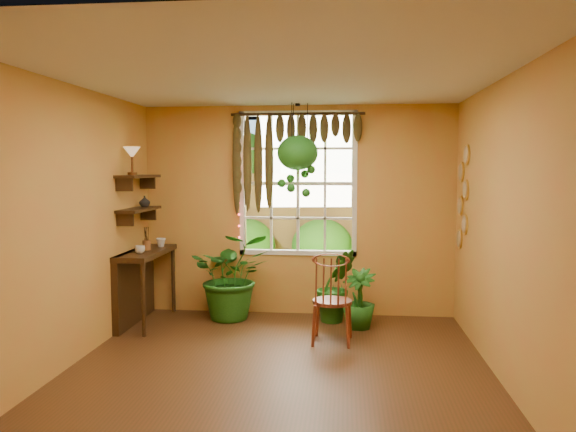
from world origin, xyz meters
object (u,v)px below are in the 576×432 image
object	(u,v)px
windsor_chair	(332,313)
hanging_basket	(298,158)
counter_ledge	(138,278)
potted_plant_mid	(336,285)
potted_plant_left	(232,275)

from	to	relation	value
windsor_chair	hanging_basket	xyz separation A→B (m)	(-0.46, 1.01, 1.69)
counter_ledge	hanging_basket	size ratio (longest dim) A/B	1.02
windsor_chair	potted_plant_mid	xyz separation A→B (m)	(0.03, 0.87, 0.12)
counter_ledge	potted_plant_mid	xyz separation A→B (m)	(2.41, 0.30, -0.10)
potted_plant_mid	windsor_chair	bearing A→B (deg)	-91.72
potted_plant_left	windsor_chair	bearing A→B (deg)	-34.26
potted_plant_mid	hanging_basket	bearing A→B (deg)	163.93
potted_plant_left	hanging_basket	bearing A→B (deg)	9.96
counter_ledge	hanging_basket	xyz separation A→B (m)	(1.92, 0.44, 1.47)
potted_plant_left	potted_plant_mid	size ratio (longest dim) A/B	1.22
counter_ledge	potted_plant_mid	distance (m)	2.43
windsor_chair	counter_ledge	bearing A→B (deg)	170.23
windsor_chair	potted_plant_left	world-z (taller)	windsor_chair
windsor_chair	hanging_basket	size ratio (longest dim) A/B	0.98
potted_plant_mid	hanging_basket	size ratio (longest dim) A/B	0.77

